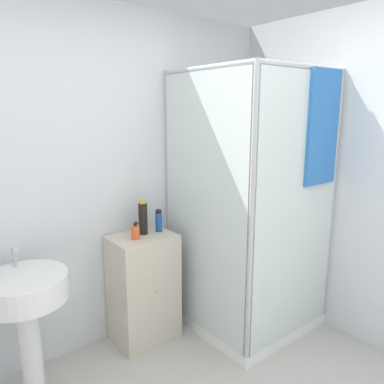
% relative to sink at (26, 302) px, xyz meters
% --- Properties ---
extents(wall_back, '(6.40, 0.06, 2.50)m').
position_rel_sink_xyz_m(wall_back, '(0.51, 0.35, 0.59)').
color(wall_back, silver).
rests_on(wall_back, ground_plane).
extents(shower_enclosure, '(0.96, 0.99, 2.07)m').
position_rel_sink_xyz_m(shower_enclosure, '(1.65, -0.25, -0.10)').
color(shower_enclosure, white).
rests_on(shower_enclosure, ground_plane).
extents(vanity_cabinet, '(0.47, 0.38, 0.85)m').
position_rel_sink_xyz_m(vanity_cabinet, '(0.88, 0.13, -0.24)').
color(vanity_cabinet, beige).
rests_on(vanity_cabinet, ground_plane).
extents(sink, '(0.50, 0.50, 0.96)m').
position_rel_sink_xyz_m(sink, '(0.00, 0.00, 0.00)').
color(sink, white).
rests_on(sink, ground_plane).
extents(soap_dispenser, '(0.06, 0.06, 0.13)m').
position_rel_sink_xyz_m(soap_dispenser, '(0.80, 0.10, 0.24)').
color(soap_dispenser, '#E5562D').
rests_on(soap_dispenser, vanity_cabinet).
extents(shampoo_bottle_tall_black, '(0.07, 0.07, 0.26)m').
position_rel_sink_xyz_m(shampoo_bottle_tall_black, '(0.91, 0.16, 0.32)').
color(shampoo_bottle_tall_black, black).
rests_on(shampoo_bottle_tall_black, vanity_cabinet).
extents(shampoo_bottle_blue, '(0.05, 0.05, 0.17)m').
position_rel_sink_xyz_m(shampoo_bottle_blue, '(1.03, 0.14, 0.27)').
color(shampoo_bottle_blue, '#1E4C93').
rests_on(shampoo_bottle_blue, vanity_cabinet).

